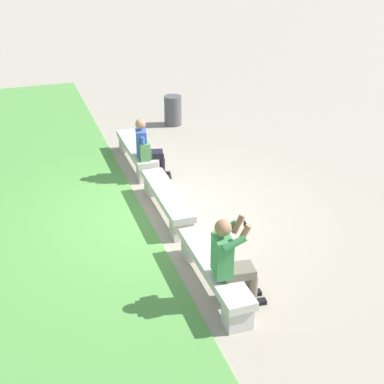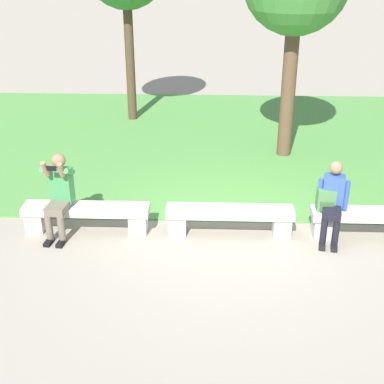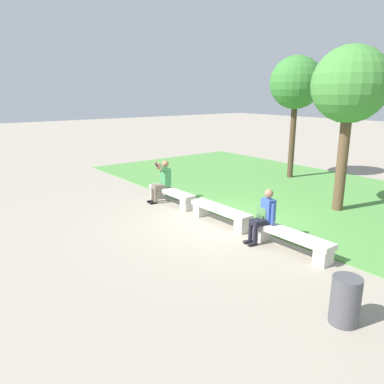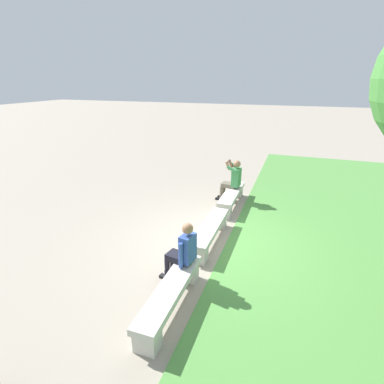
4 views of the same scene
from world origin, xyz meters
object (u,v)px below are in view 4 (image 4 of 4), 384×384
object	(u,v)px
bench_near	(210,231)
backpack	(188,252)
person_photographer	(232,179)
person_distant	(183,251)
bench_mid	(171,294)
bench_main	(232,196)

from	to	relation	value
bench_near	backpack	distance (m)	1.53
person_photographer	person_distant	bearing A→B (deg)	0.17
bench_near	person_distant	size ratio (longest dim) A/B	1.61
bench_mid	person_photographer	world-z (taller)	person_photographer
bench_near	backpack	size ratio (longest dim) A/B	4.74
bench_mid	person_distant	size ratio (longest dim) A/B	1.61
person_distant	bench_near	bearing A→B (deg)	177.64
bench_main	backpack	bearing A→B (deg)	0.17
person_photographer	bench_mid	bearing A→B (deg)	0.89
bench_near	bench_main	bearing A→B (deg)	180.00
bench_mid	backpack	xyz separation A→B (m)	(-0.81, 0.01, 0.32)
bench_main	person_distant	world-z (taller)	person_distant
bench_mid	person_distant	xyz separation A→B (m)	(-0.73, -0.06, 0.37)
bench_near	person_photographer	size ratio (longest dim) A/B	1.54
bench_main	bench_near	xyz separation A→B (m)	(2.30, 0.00, 0.00)
bench_main	bench_mid	distance (m)	4.60
person_distant	bench_mid	bearing A→B (deg)	5.10
bench_mid	person_photographer	size ratio (longest dim) A/B	1.54
backpack	person_photographer	bearing A→B (deg)	-178.79
bench_near	bench_mid	size ratio (longest dim) A/B	1.00
bench_main	person_photographer	size ratio (longest dim) A/B	1.54
bench_near	bench_mid	distance (m)	2.30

